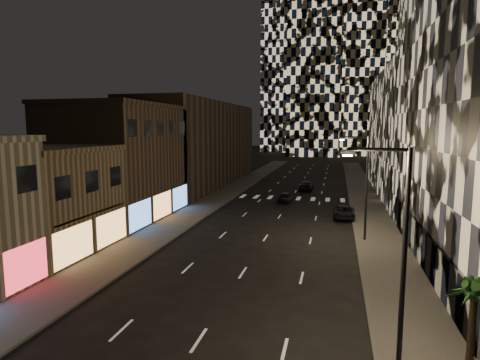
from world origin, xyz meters
The scene contains 17 objects.
sidewalk_left centered at (-10.00, 50.00, 0.07)m, with size 4.00×120.00×0.15m, color #47443F.
sidewalk_right centered at (10.00, 50.00, 0.07)m, with size 4.00×120.00×0.15m, color #47443F.
curb_left centered at (-7.90, 50.00, 0.07)m, with size 0.20×120.00×0.15m, color #4C4C47.
curb_right centered at (7.90, 50.00, 0.07)m, with size 0.20×120.00×0.15m, color #4C4C47.
retail_tan centered at (-17.00, 21.00, 4.00)m, with size 10.00×10.00×8.00m, color #766346.
retail_brown centered at (-17.00, 33.50, 6.00)m, with size 10.00×15.00×12.00m, color #483728.
retail_filler_left centered at (-17.00, 60.00, 7.00)m, with size 10.00×40.00×14.00m, color #483728.
midrise_base centered at (12.30, 24.50, 1.50)m, with size 0.60×25.00×3.00m, color #383838.
midrise_filler_right centered at (20.00, 57.00, 9.00)m, with size 16.00×40.00×18.00m, color #232326.
tower_left_back centered at (-12.00, 165.00, 60.00)m, with size 24.00×24.00×120.00m, color black.
tower_center_low centered at (-2.00, 140.00, 47.50)m, with size 18.00×18.00×95.00m, color black.
streetlight_near centered at (8.35, 10.00, 5.35)m, with size 2.55×0.25×9.00m.
streetlight_far centered at (8.35, 30.00, 5.35)m, with size 2.55×0.25×9.00m.
car_dark_midlane centered at (-0.50, 46.60, 0.65)m, with size 1.54×3.83×1.30m, color black.
car_dark_oncoming centered at (1.48, 57.82, 0.74)m, with size 2.08×5.11×1.48m, color black.
car_dark_rightlane centered at (7.00, 38.54, 0.67)m, with size 2.21×4.79×1.33m, color black.
palm_tree centered at (11.06, 9.96, 3.65)m, with size 2.14×2.16×4.24m.
Camera 1 is at (6.00, -5.63, 9.86)m, focal length 30.00 mm.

